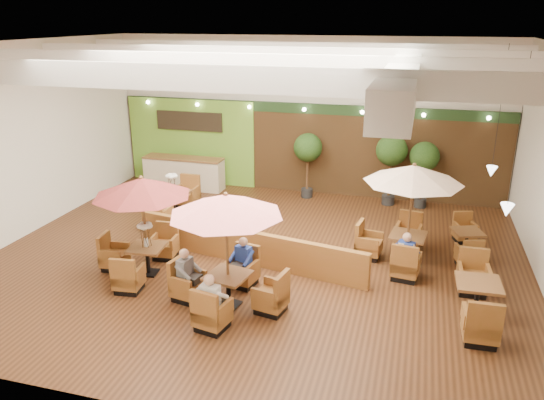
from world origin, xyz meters
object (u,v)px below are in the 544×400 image
(topiary_2, at_px, (424,159))
(diner_3, at_px, (407,251))
(table_5, at_px, (466,242))
(diner_0, at_px, (211,296))
(table_2, at_px, (409,192))
(topiary_0, at_px, (308,150))
(table_1, at_px, (227,230))
(table_3, at_px, (173,203))
(table_0, at_px, (141,205))
(booth_divider, at_px, (247,247))
(service_counter, at_px, (184,173))
(topiary_1, at_px, (392,153))
(table_4, at_px, (477,299))
(diner_4, at_px, (407,251))
(diner_2, at_px, (187,270))
(diner_1, at_px, (242,257))

(topiary_2, xyz_separation_m, diner_3, (-0.28, -5.44, -0.92))
(table_5, bearing_deg, diner_0, -153.48)
(table_2, bearing_deg, topiary_0, 135.88)
(topiary_2, bearing_deg, table_2, -94.50)
(table_2, height_order, table_5, table_2)
(table_1, height_order, diner_3, table_1)
(table_1, height_order, table_3, table_1)
(table_0, height_order, table_5, table_0)
(booth_divider, distance_m, table_5, 5.95)
(service_counter, xyz_separation_m, booth_divider, (4.25, -5.44, -0.13))
(service_counter, relative_size, topiary_1, 1.24)
(diner_0, bearing_deg, table_4, 27.60)
(topiary_0, bearing_deg, diner_0, -90.68)
(service_counter, xyz_separation_m, table_5, (9.80, -3.28, -0.26))
(service_counter, height_order, diner_0, diner_0)
(table_3, distance_m, topiary_0, 4.98)
(diner_3, bearing_deg, booth_divider, -160.15)
(table_5, bearing_deg, table_0, -175.11)
(table_3, xyz_separation_m, diner_4, (7.29, -2.29, 0.24))
(table_2, relative_size, table_4, 0.98)
(table_3, bearing_deg, diner_2, -61.40)
(booth_divider, relative_size, diner_1, 8.60)
(table_0, relative_size, table_3, 0.91)
(diner_0, bearing_deg, diner_3, 48.55)
(topiary_1, bearing_deg, table_4, -71.11)
(table_0, xyz_separation_m, topiary_2, (6.54, 6.89, -0.16))
(topiary_0, height_order, topiary_1, topiary_1)
(diner_1, height_order, diner_4, diner_1)
(service_counter, xyz_separation_m, topiary_2, (8.55, 0.20, 1.09))
(diner_1, xyz_separation_m, diner_3, (3.72, 1.39, 0.01))
(topiary_0, relative_size, diner_1, 3.02)
(table_1, bearing_deg, topiary_1, 80.34)
(topiary_0, bearing_deg, diner_2, -97.89)
(topiary_2, height_order, diner_0, topiary_2)
(topiary_2, bearing_deg, table_4, -79.52)
(table_4, distance_m, table_5, 3.29)
(table_1, xyz_separation_m, diner_4, (3.72, 2.37, -1.07))
(diner_1, distance_m, diner_2, 1.38)
(table_1, distance_m, diner_0, 1.44)
(diner_1, bearing_deg, diner_0, 107.54)
(service_counter, distance_m, topiary_2, 8.62)
(table_4, xyz_separation_m, diner_1, (-5.26, -0.06, 0.35))
(table_3, distance_m, diner_0, 6.67)
(table_4, relative_size, diner_1, 3.59)
(table_4, bearing_deg, service_counter, 143.95)
(table_3, relative_size, diner_3, 3.63)
(table_5, bearing_deg, table_1, -159.28)
(table_5, height_order, diner_1, diner_1)
(table_5, distance_m, diner_3, 2.53)
(diner_0, distance_m, diner_1, 1.95)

